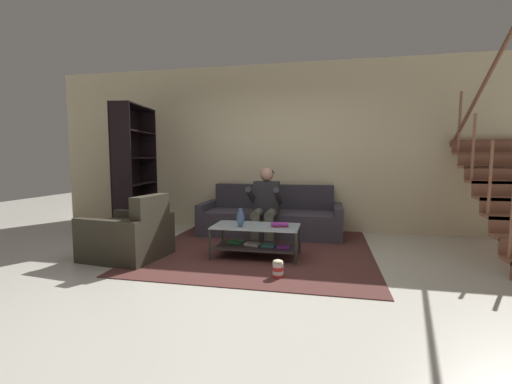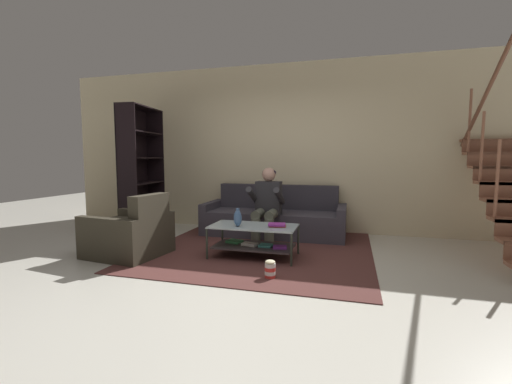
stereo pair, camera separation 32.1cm
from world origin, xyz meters
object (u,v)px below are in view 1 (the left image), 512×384
vase (241,218)px  bookshelf (132,183)px  coffee_table (256,237)px  popcorn_tub (278,269)px  person_seated_center (265,202)px  armchair (129,237)px  book_stack (280,225)px  couch (271,218)px

vase → bookshelf: bearing=154.1°
coffee_table → vase: bearing=-145.8°
vase → bookshelf: 2.38m
coffee_table → popcorn_tub: bearing=-61.5°
person_seated_center → armchair: size_ratio=1.12×
coffee_table → armchair: 1.63m
vase → person_seated_center: bearing=81.5°
book_stack → bookshelf: size_ratio=0.11×
vase → popcorn_tub: size_ratio=1.17×
person_seated_center → coffee_table: (0.03, -0.84, -0.34)m
armchair → popcorn_tub: bearing=-10.0°
book_stack → armchair: 1.93m
popcorn_tub → vase: bearing=133.6°
couch → armchair: (-1.55, -1.71, 0.00)m
vase → book_stack: (0.48, 0.13, -0.09)m
coffee_table → vase: vase is taller
couch → armchair: size_ratio=2.30×
book_stack → couch: bearing=104.1°
vase → bookshelf: bookshelf is taller
couch → book_stack: size_ratio=9.58×
person_seated_center → popcorn_tub: person_seated_center is taller
couch → bookshelf: 2.38m
book_stack → bookshelf: 2.79m
person_seated_center → book_stack: bearing=-68.0°
bookshelf → popcorn_tub: bearing=-31.1°
person_seated_center → armchair: bearing=-142.2°
couch → bookshelf: size_ratio=1.09×
coffee_table → bookshelf: bookshelf is taller
popcorn_tub → book_stack: bearing=96.4°
couch → armchair: armchair is taller
person_seated_center → armchair: 1.99m
person_seated_center → coffee_table: person_seated_center is taller
person_seated_center → bookshelf: (-2.27, 0.07, 0.24)m
coffee_table → popcorn_tub: 0.82m
bookshelf → vase: bearing=-25.9°
coffee_table → armchair: bearing=-167.2°
coffee_table → armchair: armchair is taller
person_seated_center → popcorn_tub: size_ratio=5.69×
book_stack → bookshelf: (-2.60, 0.90, 0.42)m
coffee_table → book_stack: book_stack is taller
person_seated_center → bookshelf: size_ratio=0.53×
book_stack → armchair: (-1.89, -0.37, -0.16)m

